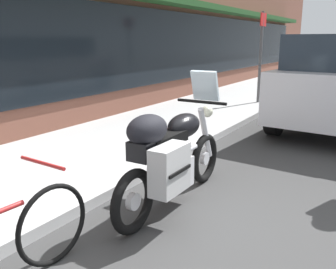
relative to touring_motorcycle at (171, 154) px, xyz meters
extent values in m
plane|color=#383838|center=(-0.17, -0.55, -0.60)|extent=(80.00, 80.00, 0.00)
cube|color=brown|center=(8.50, 3.49, 2.31)|extent=(25.33, 0.35, 5.80)
cube|color=black|center=(8.50, 3.29, 0.95)|extent=(17.73, 0.06, 1.80)
cube|color=#1E471E|center=(8.50, 3.07, 2.05)|extent=(17.73, 0.60, 0.16)
cube|color=#B1B1B1|center=(8.83, 2.00, -0.54)|extent=(30.00, 2.63, 0.12)
torus|color=black|center=(0.87, 0.03, -0.29)|extent=(0.61, 0.09, 0.61)
cylinder|color=silver|center=(0.87, 0.03, -0.29)|extent=(0.16, 0.06, 0.16)
torus|color=black|center=(-0.61, 0.04, -0.29)|extent=(0.61, 0.09, 0.61)
cylinder|color=silver|center=(-0.61, 0.04, -0.29)|extent=(0.16, 0.06, 0.16)
cube|color=silver|center=(0.08, 0.03, -0.24)|extent=(0.44, 0.30, 0.32)
cylinder|color=silver|center=(0.13, 0.03, -0.07)|extent=(0.96, 0.06, 0.06)
ellipsoid|color=black|center=(0.33, 0.03, 0.23)|extent=(0.52, 0.28, 0.26)
cube|color=black|center=(-0.09, 0.03, 0.17)|extent=(0.60, 0.24, 0.11)
cube|color=black|center=(-0.42, 0.04, 0.15)|extent=(0.28, 0.22, 0.18)
cylinder|color=silver|center=(0.87, 0.03, 0.03)|extent=(0.35, 0.07, 0.67)
cylinder|color=black|center=(0.75, 0.03, 0.43)|extent=(0.04, 0.62, 0.04)
cube|color=silver|center=(0.83, 0.03, 0.61)|extent=(0.15, 0.32, 0.35)
sphere|color=#EAEACC|center=(0.91, 0.03, 0.29)|extent=(0.14, 0.14, 0.14)
cube|color=#B4B4B4|center=(-0.37, -0.20, -0.01)|extent=(0.44, 0.20, 0.44)
cube|color=black|center=(-0.37, -0.31, -0.01)|extent=(0.37, 0.02, 0.03)
ellipsoid|color=black|center=(-0.37, 0.04, 0.33)|extent=(0.48, 0.32, 0.28)
torus|color=black|center=(-1.32, 0.29, -0.27)|extent=(0.66, 0.08, 0.66)
cylinder|color=#B22323|center=(-1.37, 0.29, 0.25)|extent=(0.05, 0.48, 0.03)
cylinder|color=black|center=(6.88, -0.33, -0.27)|extent=(0.68, 0.27, 0.66)
cylinder|color=black|center=(3.70, -0.06, -0.27)|extent=(0.68, 0.27, 0.66)
cylinder|color=#59595B|center=(6.52, 1.16, 0.67)|extent=(0.07, 0.07, 2.30)
cube|color=red|center=(6.52, 1.14, 1.63)|extent=(0.44, 0.02, 0.32)
camera|label=1|loc=(-3.11, -1.83, 1.13)|focal=39.73mm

